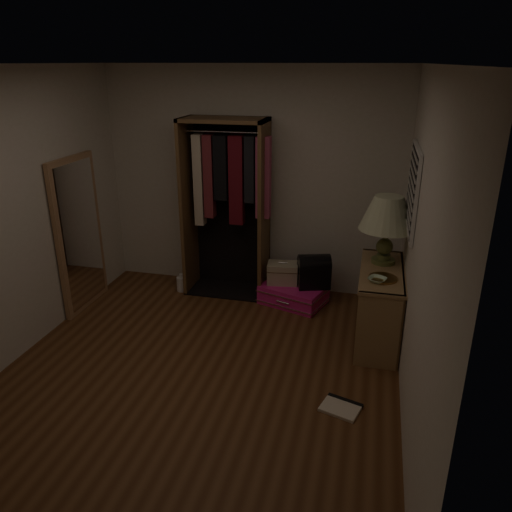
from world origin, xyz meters
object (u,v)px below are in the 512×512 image
(train_case, at_px, (283,273))
(table_lamp, at_px, (388,215))
(pink_suitcase, at_px, (293,294))
(floor_mirror, at_px, (79,234))
(white_jug, at_px, (182,284))
(open_wardrobe, at_px, (228,193))
(console_bookshelf, at_px, (379,302))
(black_bag, at_px, (314,270))

(train_case, xyz_separation_m, table_lamp, (1.09, -0.45, 0.91))
(pink_suitcase, distance_m, train_case, 0.27)
(table_lamp, bearing_deg, floor_mirror, -176.47)
(floor_mirror, xyz_separation_m, white_jug, (0.92, 0.60, -0.76))
(table_lamp, distance_m, white_jug, 2.63)
(floor_mirror, bearing_deg, pink_suitcase, 14.67)
(open_wardrobe, bearing_deg, train_case, -10.23)
(open_wardrobe, height_order, white_jug, open_wardrobe)
(pink_suitcase, relative_size, train_case, 2.19)
(open_wardrobe, distance_m, train_case, 1.11)
(console_bookshelf, distance_m, pink_suitcase, 1.13)
(open_wardrobe, bearing_deg, floor_mirror, -152.44)
(white_jug, bearing_deg, pink_suitcase, -0.01)
(floor_mirror, relative_size, train_case, 4.46)
(table_lamp, bearing_deg, train_case, 157.61)
(floor_mirror, bearing_deg, train_case, 16.84)
(open_wardrobe, relative_size, floor_mirror, 1.21)
(train_case, xyz_separation_m, black_bag, (0.36, -0.03, 0.08))
(table_lamp, bearing_deg, console_bookshelf, -91.75)
(floor_mirror, xyz_separation_m, pink_suitcase, (2.29, 0.60, -0.74))
(train_case, bearing_deg, open_wardrobe, 162.07)
(black_bag, xyz_separation_m, table_lamp, (0.73, -0.42, 0.83))
(black_bag, relative_size, white_jug, 1.89)
(open_wardrobe, height_order, table_lamp, open_wardrobe)
(black_bag, height_order, table_lamp, table_lamp)
(console_bookshelf, height_order, table_lamp, table_lamp)
(open_wardrobe, xyz_separation_m, table_lamp, (1.76, -0.57, 0.03))
(console_bookshelf, xyz_separation_m, pink_suitcase, (-0.95, 0.56, -0.28))
(console_bookshelf, relative_size, pink_suitcase, 1.34)
(floor_mirror, xyz_separation_m, black_bag, (2.51, 0.62, -0.43))
(black_bag, bearing_deg, pink_suitcase, 168.58)
(pink_suitcase, xyz_separation_m, black_bag, (0.22, 0.02, 0.31))
(train_case, distance_m, white_jug, 1.26)
(open_wardrobe, xyz_separation_m, black_bag, (1.03, -0.15, -0.79))
(black_bag, bearing_deg, white_jug, 163.40)
(table_lamp, bearing_deg, white_jug, 170.25)
(train_case, bearing_deg, table_lamp, -30.10)
(pink_suitcase, height_order, table_lamp, table_lamp)
(floor_mirror, relative_size, white_jug, 7.81)
(open_wardrobe, relative_size, train_case, 5.38)
(console_bookshelf, relative_size, white_jug, 5.15)
(floor_mirror, bearing_deg, black_bag, 13.92)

